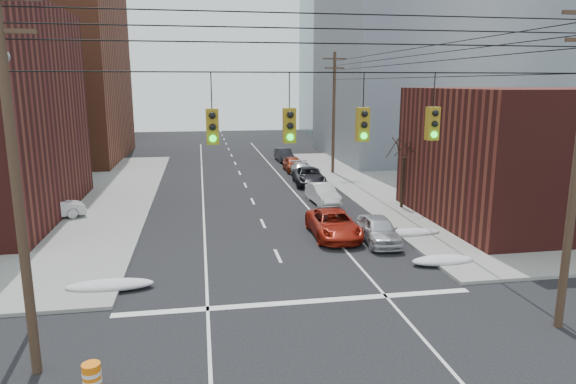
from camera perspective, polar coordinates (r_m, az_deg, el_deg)
name	(u,v)px	position (r m, az deg, el deg)	size (l,w,h in m)	color
sidewalk_ne	(562,181)	(49.95, 28.17, 1.12)	(40.00, 40.00, 0.15)	gray
building_brick_far	(52,98)	(88.57, -24.78, 9.46)	(22.00, 18.00, 12.00)	#491916
building_office	(430,44)	(61.38, 15.46, 15.54)	(22.00, 20.00, 25.00)	gray
building_glass	(371,66)	(86.21, 9.16, 13.68)	(20.00, 18.00, 22.00)	gray
building_storefront	(561,155)	(35.32, 28.03, 3.62)	(16.00, 12.00, 8.00)	#491916
utility_pole_left	(16,178)	(15.66, -28.01, 1.35)	(2.20, 0.28, 11.00)	#473323
utility_pole_far	(334,111)	(47.28, 5.10, 8.93)	(2.20, 0.28, 11.00)	#473323
traffic_signals	(327,123)	(15.11, 4.30, 7.68)	(17.00, 0.42, 2.02)	black
street_light	(15,170)	(18.82, -28.05, 2.17)	(0.44, 0.44, 9.32)	gray
bare_tree	(403,175)	(34.78, 12.62, 1.84)	(2.09, 2.20, 4.93)	black
snow_nw	(110,285)	(22.51, -19.17, -9.75)	(3.50, 1.08, 0.42)	silver
snow_ne	(443,260)	(25.15, 16.81, -7.27)	(3.00, 1.08, 0.42)	silver
snow_east_far	(405,233)	(29.04, 12.88, -4.46)	(4.00, 1.08, 0.42)	silver
red_pickup	(333,224)	(28.29, 5.07, -3.57)	(2.37, 5.14, 1.43)	#9C1C0E
parked_car_a	(379,230)	(27.54, 10.04, -4.16)	(1.69, 4.19, 1.43)	#BCBCC2
parked_car_b	(323,194)	(36.01, 3.90, -0.20)	(1.46, 4.19, 1.38)	white
parked_car_c	(309,176)	(42.62, 2.33, 1.76)	(2.36, 5.11, 1.42)	black
parked_car_d	(302,170)	(45.96, 1.60, 2.43)	(1.80, 4.42, 1.28)	#A5A6AA
parked_car_e	(293,164)	(49.05, 0.60, 3.12)	(1.66, 4.13, 1.41)	maroon
parked_car_f	(284,155)	(55.38, -0.46, 4.14)	(1.47, 4.21, 1.39)	black
lot_car_a	(50,208)	(34.50, -24.91, -1.65)	(1.40, 4.01, 1.32)	silver
lot_car_b	(22,201)	(37.45, -27.49, -0.90)	(2.17, 4.70, 1.31)	#B1B2B6
construction_barrel	(92,378)	(15.72, -20.95, -18.78)	(0.63, 0.63, 0.89)	orange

